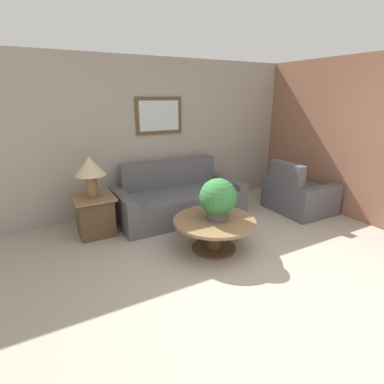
{
  "coord_description": "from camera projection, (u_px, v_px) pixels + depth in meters",
  "views": [
    {
      "loc": [
        -2.17,
        -1.81,
        1.99
      ],
      "look_at": [
        -0.1,
        1.94,
        0.6
      ],
      "focal_mm": 28.0,
      "sensor_mm": 36.0,
      "label": 1
    }
  ],
  "objects": [
    {
      "name": "wall_right",
      "position": [
        335.0,
        137.0,
        5.16
      ],
      "size": [
        0.06,
        5.09,
        2.6
      ],
      "color": "brown",
      "rests_on": "ground_plane"
    },
    {
      "name": "ground_plane",
      "position": [
        290.0,
        295.0,
        3.12
      ],
      "size": [
        20.0,
        20.0,
        0.0
      ],
      "primitive_type": "plane",
      "color": "gray"
    },
    {
      "name": "side_table",
      "position": [
        95.0,
        215.0,
        4.42
      ],
      "size": [
        0.57,
        0.57,
        0.59
      ],
      "color": "#4C3823",
      "rests_on": "ground_plane"
    },
    {
      "name": "armchair",
      "position": [
        298.0,
        195.0,
        5.34
      ],
      "size": [
        0.91,
        1.05,
        0.91
      ],
      "rotation": [
        0.0,
        0.0,
        1.55
      ],
      "color": "#4C4C51",
      "rests_on": "ground_plane"
    },
    {
      "name": "potted_plant_on_table",
      "position": [
        218.0,
        198.0,
        3.86
      ],
      "size": [
        0.49,
        0.49,
        0.55
      ],
      "color": "#4C4742",
      "rests_on": "coffee_table"
    },
    {
      "name": "couch_main",
      "position": [
        179.0,
        200.0,
        5.1
      ],
      "size": [
        2.12,
        0.98,
        0.91
      ],
      "color": "#4C4C51",
      "rests_on": "ground_plane"
    },
    {
      "name": "coffee_table",
      "position": [
        214.0,
        227.0,
        3.98
      ],
      "size": [
        1.09,
        1.09,
        0.43
      ],
      "color": "#4C3823",
      "rests_on": "ground_plane"
    },
    {
      "name": "table_lamp",
      "position": [
        90.0,
        169.0,
        4.21
      ],
      "size": [
        0.43,
        0.43,
        0.59
      ],
      "color": "brown",
      "rests_on": "side_table"
    },
    {
      "name": "wall_back",
      "position": [
        165.0,
        136.0,
        5.32
      ],
      "size": [
        6.94,
        0.09,
        2.6
      ],
      "color": "gray",
      "rests_on": "ground_plane"
    }
  ]
}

